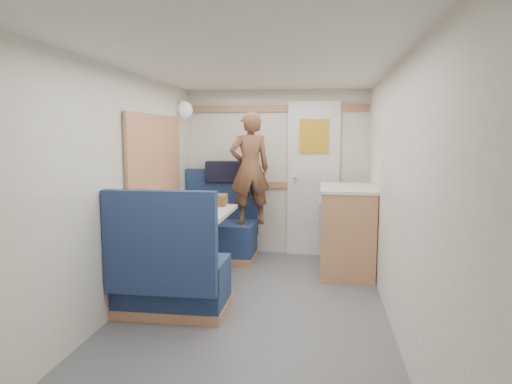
% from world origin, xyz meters
% --- Properties ---
extents(floor, '(4.50, 4.50, 0.00)m').
position_xyz_m(floor, '(0.00, 0.00, 0.00)').
color(floor, '#515156').
rests_on(floor, ground).
extents(ceiling, '(4.50, 4.50, 0.00)m').
position_xyz_m(ceiling, '(0.00, 0.00, 2.00)').
color(ceiling, silver).
rests_on(ceiling, wall_back).
extents(wall_back, '(2.20, 0.02, 2.00)m').
position_xyz_m(wall_back, '(0.00, 2.25, 1.00)').
color(wall_back, silver).
rests_on(wall_back, floor).
extents(wall_left, '(0.02, 4.50, 2.00)m').
position_xyz_m(wall_left, '(-1.10, 0.00, 1.00)').
color(wall_left, silver).
rests_on(wall_left, floor).
extents(wall_right, '(0.02, 4.50, 2.00)m').
position_xyz_m(wall_right, '(1.10, 0.00, 1.00)').
color(wall_right, silver).
rests_on(wall_right, floor).
extents(oak_trim_low, '(2.15, 0.02, 0.08)m').
position_xyz_m(oak_trim_low, '(0.00, 2.23, 0.85)').
color(oak_trim_low, '#AF734F').
rests_on(oak_trim_low, wall_back).
extents(oak_trim_high, '(2.15, 0.02, 0.08)m').
position_xyz_m(oak_trim_high, '(0.00, 2.23, 1.78)').
color(oak_trim_high, '#AF734F').
rests_on(oak_trim_high, wall_back).
extents(side_window, '(0.04, 1.30, 0.72)m').
position_xyz_m(side_window, '(-1.08, 1.00, 1.25)').
color(side_window, '#97A58C').
rests_on(side_window, wall_left).
extents(rear_door, '(0.62, 0.12, 1.86)m').
position_xyz_m(rear_door, '(0.45, 2.22, 0.97)').
color(rear_door, white).
rests_on(rear_door, wall_back).
extents(dinette_table, '(0.62, 0.92, 0.72)m').
position_xyz_m(dinette_table, '(-0.65, 1.00, 0.57)').
color(dinette_table, white).
rests_on(dinette_table, floor).
extents(bench_far, '(0.90, 0.59, 1.05)m').
position_xyz_m(bench_far, '(-0.65, 1.86, 0.30)').
color(bench_far, '#18264E').
rests_on(bench_far, floor).
extents(bench_near, '(0.90, 0.59, 1.05)m').
position_xyz_m(bench_near, '(-0.65, 0.14, 0.30)').
color(bench_near, '#18264E').
rests_on(bench_near, floor).
extents(ledge, '(0.90, 0.14, 0.04)m').
position_xyz_m(ledge, '(-0.65, 2.12, 0.88)').
color(ledge, '#AF734F').
rests_on(ledge, bench_far).
extents(dome_light, '(0.20, 0.20, 0.20)m').
position_xyz_m(dome_light, '(-1.04, 1.85, 1.75)').
color(dome_light, white).
rests_on(dome_light, wall_left).
extents(galley_counter, '(0.57, 0.92, 0.92)m').
position_xyz_m(galley_counter, '(0.82, 1.55, 0.47)').
color(galley_counter, '#AF734F').
rests_on(galley_counter, floor).
extents(person, '(0.54, 0.45, 1.26)m').
position_xyz_m(person, '(-0.26, 1.77, 1.08)').
color(person, brown).
rests_on(person, bench_far).
extents(duffel_bag, '(0.53, 0.30, 0.24)m').
position_xyz_m(duffel_bag, '(-0.59, 2.12, 1.02)').
color(duffel_bag, black).
rests_on(duffel_bag, ledge).
extents(tray, '(0.34, 0.39, 0.02)m').
position_xyz_m(tray, '(-0.62, 0.89, 0.73)').
color(tray, white).
rests_on(tray, dinette_table).
extents(orange_fruit, '(0.07, 0.07, 0.07)m').
position_xyz_m(orange_fruit, '(-0.47, 0.73, 0.77)').
color(orange_fruit, orange).
rests_on(orange_fruit, tray).
extents(cheese_block, '(0.11, 0.08, 0.03)m').
position_xyz_m(cheese_block, '(-0.51, 0.85, 0.75)').
color(cheese_block, '#D5BB7B').
rests_on(cheese_block, tray).
extents(wine_glass, '(0.08, 0.08, 0.17)m').
position_xyz_m(wine_glass, '(-0.62, 1.03, 0.84)').
color(wine_glass, white).
rests_on(wine_glass, dinette_table).
extents(tumbler_left, '(0.07, 0.07, 0.11)m').
position_xyz_m(tumbler_left, '(-0.88, 0.62, 0.78)').
color(tumbler_left, white).
rests_on(tumbler_left, dinette_table).
extents(tumbler_right, '(0.07, 0.07, 0.11)m').
position_xyz_m(tumbler_right, '(-0.53, 0.98, 0.78)').
color(tumbler_right, white).
rests_on(tumbler_right, dinette_table).
extents(beer_glass, '(0.06, 0.06, 0.10)m').
position_xyz_m(beer_glass, '(-0.51, 1.16, 0.77)').
color(beer_glass, '#8B5914').
rests_on(beer_glass, dinette_table).
extents(pepper_grinder, '(0.04, 0.04, 0.10)m').
position_xyz_m(pepper_grinder, '(-0.69, 0.95, 0.77)').
color(pepper_grinder, black).
rests_on(pepper_grinder, dinette_table).
extents(bread_loaf, '(0.16, 0.27, 0.11)m').
position_xyz_m(bread_loaf, '(-0.52, 1.38, 0.78)').
color(bread_loaf, brown).
rests_on(bread_loaf, dinette_table).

